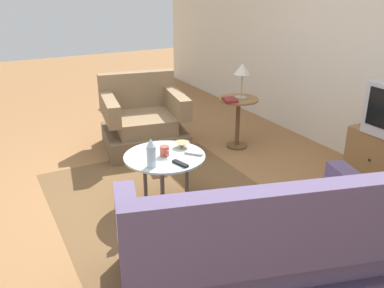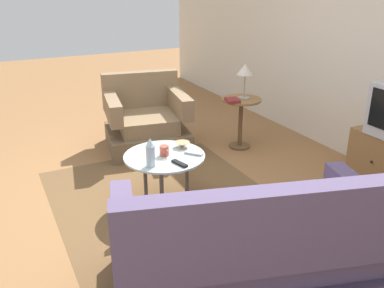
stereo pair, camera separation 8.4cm
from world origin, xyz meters
name	(u,v)px [view 1 (the left image)]	position (x,y,z in m)	size (l,w,h in m)	color
ground_plane	(159,197)	(0.00, 0.00, 0.00)	(16.00, 16.00, 0.00)	olive
back_wall	(358,36)	(0.00, 2.38, 1.35)	(9.00, 0.12, 2.70)	beige
area_rug	(166,202)	(0.12, 0.01, 0.00)	(2.30, 1.95, 0.00)	brown
armchair	(143,123)	(-1.26, 0.35, 0.30)	(1.01, 1.07, 0.86)	brown
couch	(256,252)	(1.45, 0.05, 0.30)	(1.34, 1.92, 0.92)	#4B3E5C
coffee_table	(165,160)	(0.12, 0.01, 0.43)	(0.73, 0.73, 0.47)	#B2C6C1
side_table	(238,113)	(-0.71, 1.35, 0.44)	(0.46, 0.46, 0.61)	olive
table_lamp	(242,71)	(-0.70, 1.38, 0.93)	(0.19, 0.19, 0.41)	#9E937A
vase	(151,153)	(0.28, -0.18, 0.59)	(0.08, 0.08, 0.25)	silver
mug	(165,151)	(0.13, 0.01, 0.52)	(0.13, 0.08, 0.09)	#B74C3D
bowl	(182,145)	(0.02, 0.23, 0.50)	(0.14, 0.14, 0.05)	tan
tv_remote_dark	(180,164)	(0.36, 0.05, 0.48)	(0.17, 0.09, 0.02)	black
tv_remote_silver	(194,153)	(0.22, 0.25, 0.48)	(0.15, 0.14, 0.02)	#B2B2B7
book	(230,100)	(-0.66, 1.20, 0.63)	(0.22, 0.18, 0.03)	maroon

